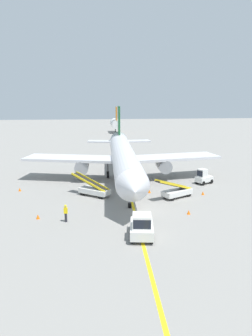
# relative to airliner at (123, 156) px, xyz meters

# --- Properties ---
(ground_plane) EXTENTS (300.00, 300.00, 0.00)m
(ground_plane) POSITION_rel_airliner_xyz_m (0.70, -12.90, -3.42)
(ground_plane) COLOR gray
(taxi_line_yellow) EXTENTS (4.63, 79.90, 0.01)m
(taxi_line_yellow) POSITION_rel_airliner_xyz_m (-0.03, -7.90, -3.41)
(taxi_line_yellow) COLOR yellow
(taxi_line_yellow) RESTS_ON ground
(airliner) EXTENTS (28.57, 35.32, 10.10)m
(airliner) POSITION_rel_airliner_xyz_m (0.00, 0.00, 0.00)
(airliner) COLOR silver
(airliner) RESTS_ON ground
(pushback_tug) EXTENTS (2.42, 3.85, 2.20)m
(pushback_tug) POSITION_rel_airliner_xyz_m (-0.63, -19.57, -2.42)
(pushback_tug) COLOR silver
(pushback_tug) RESTS_ON ground
(baggage_tug_near_wing) EXTENTS (2.73, 2.31, 2.10)m
(baggage_tug_near_wing) POSITION_rel_airliner_xyz_m (10.64, -3.50, -2.49)
(baggage_tug_near_wing) COLOR silver
(baggage_tug_near_wing) RESTS_ON ground
(belt_loader_forward_hold) EXTENTS (4.73, 4.04, 2.59)m
(belt_loader_forward_hold) POSITION_rel_airliner_xyz_m (-4.39, -7.19, -2.64)
(belt_loader_forward_hold) COLOR silver
(belt_loader_forward_hold) RESTS_ON ground
(belt_loader_aft_hold) EXTENTS (4.99, 3.49, 2.59)m
(belt_loader_aft_hold) POSITION_rel_airliner_xyz_m (5.28, -9.08, -2.64)
(belt_loader_aft_hold) COLOR silver
(belt_loader_aft_hold) RESTS_ON ground
(ground_crew_marshaller) EXTENTS (0.36, 0.24, 1.70)m
(ground_crew_marshaller) POSITION_rel_airliner_xyz_m (-7.17, -15.27, -2.51)
(ground_crew_marshaller) COLOR #26262D
(ground_crew_marshaller) RESTS_ON ground
(safety_cone_nose_left) EXTENTS (0.36, 0.36, 0.44)m
(safety_cone_nose_left) POSITION_rel_airliner_xyz_m (-13.61, -4.17, -3.20)
(safety_cone_nose_left) COLOR orange
(safety_cone_nose_left) RESTS_ON ground
(safety_cone_nose_right) EXTENTS (0.36, 0.36, 0.44)m
(safety_cone_nose_right) POSITION_rel_airliner_xyz_m (5.01, -14.70, -3.20)
(safety_cone_nose_right) COLOR orange
(safety_cone_nose_right) RESTS_ON ground
(safety_cone_wingtip_left) EXTENTS (0.36, 0.36, 0.44)m
(safety_cone_wingtip_left) POSITION_rel_airliner_xyz_m (-9.93, -14.17, -3.20)
(safety_cone_wingtip_left) COLOR orange
(safety_cone_wingtip_left) RESTS_ON ground
(safety_cone_wingtip_right) EXTENTS (0.36, 0.36, 0.44)m
(safety_cone_wingtip_right) POSITION_rel_airliner_xyz_m (2.49, -6.89, -3.20)
(safety_cone_wingtip_right) COLOR orange
(safety_cone_wingtip_right) RESTS_ON ground
(safety_cone_tail_area) EXTENTS (0.36, 0.36, 0.44)m
(safety_cone_tail_area) POSITION_rel_airliner_xyz_m (8.79, -8.44, -3.20)
(safety_cone_tail_area) COLOR orange
(safety_cone_tail_area) RESTS_ON ground
(distant_aircraft_mid_left) EXTENTS (3.00, 10.10, 8.80)m
(distant_aircraft_mid_left) POSITION_rel_airliner_xyz_m (4.57, 64.64, -0.20)
(distant_aircraft_mid_left) COLOR silver
(distant_aircraft_mid_left) RESTS_ON ground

